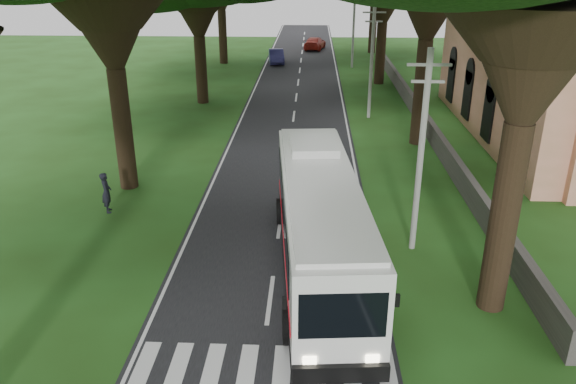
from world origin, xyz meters
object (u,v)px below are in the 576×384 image
(coach_bus, at_px, (320,221))
(distant_car_c, at_px, (315,43))
(pole_far, at_px, (354,27))
(distant_car_b, at_px, (276,56))
(pole_near, at_px, (421,150))
(pole_mid, at_px, (372,60))
(pedestrian, at_px, (106,192))

(coach_bus, distance_m, distant_car_c, 54.02)
(distant_car_c, bearing_deg, pole_far, 118.89)
(pole_far, bearing_deg, distant_car_b, 165.91)
(pole_near, distance_m, distant_car_b, 42.98)
(pole_near, xyz_separation_m, distant_car_c, (-3.95, 52.19, -3.39))
(pole_mid, height_order, pole_far, same)
(coach_bus, height_order, distant_car_b, coach_bus)
(pole_mid, bearing_deg, pole_far, 90.00)
(distant_car_b, bearing_deg, pedestrian, -104.42)
(pole_mid, height_order, pedestrian, pole_mid)
(distant_car_b, relative_size, distant_car_c, 0.86)
(coach_bus, distance_m, distant_car_b, 44.11)
(pole_mid, distance_m, coach_bus, 22.25)
(pole_near, xyz_separation_m, coach_bus, (-3.81, -1.82, -2.16))
(pole_mid, relative_size, distant_car_c, 1.54)
(pole_near, bearing_deg, pedestrian, 167.77)
(pedestrian, bearing_deg, distant_car_c, -30.45)
(coach_bus, xyz_separation_m, distant_car_c, (-0.14, 54.01, -1.24))
(distant_car_b, bearing_deg, distant_car_c, 60.76)
(distant_car_c, xyz_separation_m, pedestrian, (-9.58, -49.26, 0.18))
(pole_mid, bearing_deg, pedestrian, -128.42)
(distant_car_c, distance_m, pedestrian, 50.18)
(coach_bus, bearing_deg, pole_far, 79.97)
(coach_bus, relative_size, distant_car_b, 2.88)
(distant_car_c, height_order, pedestrian, pedestrian)
(pole_near, xyz_separation_m, pole_mid, (0.00, 20.00, 0.00))
(pole_mid, bearing_deg, distant_car_b, 110.34)
(pole_near, relative_size, pedestrian, 4.16)
(distant_car_c, bearing_deg, pedestrian, 89.92)
(distant_car_b, distance_m, distant_car_c, 10.98)
(pole_near, height_order, pedestrian, pole_near)
(coach_bus, height_order, pedestrian, coach_bus)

